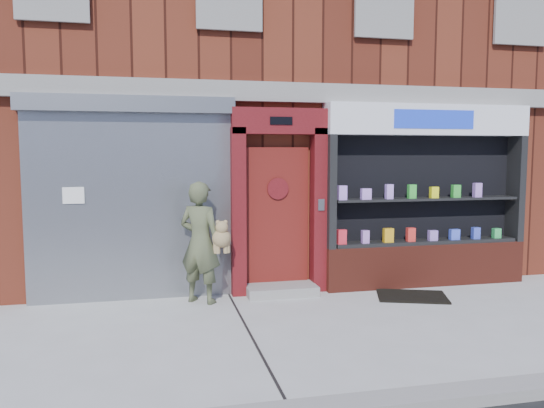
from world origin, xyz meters
name	(u,v)px	position (x,y,z in m)	size (l,w,h in m)	color
ground	(369,325)	(0.00, 0.00, 0.00)	(80.00, 80.00, 0.00)	#9E9E99
curb	(464,395)	(0.00, -2.15, 0.06)	(60.00, 0.30, 0.12)	gray
building	(269,75)	(0.00, 5.99, 4.00)	(12.00, 8.16, 8.00)	#4D1C11
shutter_bay	(131,186)	(-3.00, 1.93, 1.72)	(3.10, 0.30, 3.04)	gray
red_door_bay	(279,201)	(-0.75, 1.86, 1.46)	(1.52, 0.58, 2.90)	#4D0D11
pharmacy_bay	(425,203)	(1.75, 1.81, 1.37)	(3.50, 0.41, 3.00)	maroon
woman	(201,242)	(-2.00, 1.54, 0.91)	(0.83, 0.73, 1.80)	#4C5337
doormat	(412,296)	(1.18, 1.12, 0.01)	(1.04, 0.73, 0.03)	black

